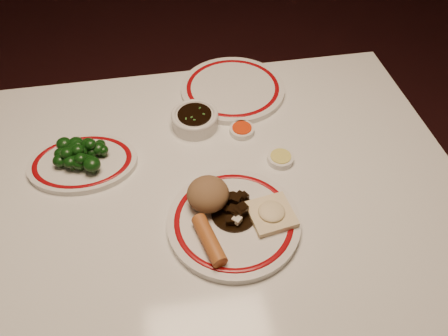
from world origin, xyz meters
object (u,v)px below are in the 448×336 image
Objects in this scene: broccoli_pile at (80,153)px; soy_bowl at (195,120)px; fried_wonton at (271,213)px; main_plate at (234,222)px; dining_table at (207,208)px; spring_roll at (209,240)px; broccoli_plate at (83,163)px; stirfry_heap at (235,207)px; rice_mound at (208,194)px.

soy_bowl is at bearing 17.80° from broccoli_pile.
soy_bowl is at bearing 110.01° from fried_wonton.
soy_bowl reaches higher than main_plate.
fried_wonton is at bearing -30.66° from broccoli_pile.
dining_table is 0.23m from soy_bowl.
spring_roll is 0.39m from broccoli_pile.
fried_wonton is at bearing -30.41° from broccoli_plate.
stirfry_heap is 0.39m from broccoli_plate.
main_plate is at bearing -35.80° from broccoli_pile.
rice_mound is 0.14m from fried_wonton.
stirfry_heap is (-0.07, 0.03, 0.00)m from fried_wonton.
broccoli_plate is at bearing 118.95° from spring_roll.
broccoli_pile reaches higher than dining_table.
dining_table is at bearing 69.78° from spring_roll.
stirfry_heap is at bearing -29.24° from rice_mound.
spring_roll reaches higher than broccoli_plate.
main_plate is 0.08m from rice_mound.
rice_mound reaches higher than main_plate.
main_plate is 0.08m from fried_wonton.
stirfry_heap is at bearing -32.34° from broccoli_plate.
rice_mound reaches higher than dining_table.
rice_mound reaches higher than fried_wonton.
stirfry_heap is (0.07, 0.07, -0.00)m from spring_roll.
soy_bowl is (-0.12, 0.33, -0.01)m from fried_wonton.
broccoli_plate is at bearing -161.87° from soy_bowl.
dining_table is at bearing 116.02° from stirfry_heap.
dining_table is 12.11× the size of stirfry_heap.
main_plate is 2.27× the size of broccoli_pile.
spring_roll is at bearing -46.95° from broccoli_plate.
rice_mound is at bearing -93.82° from dining_table.
broccoli_pile is (-0.32, 0.23, 0.03)m from main_plate.
broccoli_plate is 2.09× the size of broccoli_pile.
fried_wonton is 0.38× the size of broccoli_plate.
dining_table is at bearing -21.88° from broccoli_pile.
rice_mound reaches higher than spring_roll.
main_plate reaches higher than broccoli_plate.
rice_mound is 0.11m from spring_roll.
spring_roll is 0.39m from broccoli_plate.
broccoli_pile is (-0.28, 0.18, -0.01)m from rice_mound.
fried_wonton is at bearing -20.80° from stirfry_heap.
dining_table is 10.39× the size of spring_roll.
broccoli_plate is at bearing 144.49° from main_plate.
rice_mound is (-0.05, 0.05, 0.04)m from main_plate.
broccoli_pile is at bearing 146.74° from rice_mound.
rice_mound is at bearing 150.76° from stirfry_heap.
broccoli_pile reaches higher than main_plate.
spring_roll is at bearing -47.22° from broccoli_pile.
fried_wonton is at bearing 3.85° from spring_roll.
main_plate is (0.04, -0.12, 0.10)m from dining_table.
broccoli_plate is (-0.28, 0.18, -0.04)m from rice_mound.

